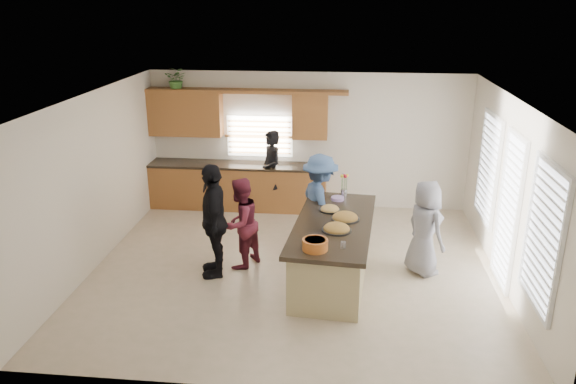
# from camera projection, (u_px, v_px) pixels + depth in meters

# --- Properties ---
(floor) EXTENTS (6.50, 6.50, 0.00)m
(floor) POSITION_uv_depth(u_px,v_px,m) (294.00, 268.00, 9.18)
(floor) COLOR beige
(floor) RESTS_ON ground
(room_shell) EXTENTS (6.52, 6.02, 2.81)m
(room_shell) POSITION_uv_depth(u_px,v_px,m) (295.00, 157.00, 8.55)
(room_shell) COLOR silver
(room_shell) RESTS_ON ground
(back_cabinetry) EXTENTS (4.08, 0.66, 2.46)m
(back_cabinetry) POSITION_uv_depth(u_px,v_px,m) (236.00, 165.00, 11.58)
(back_cabinetry) COLOR #995D2C
(back_cabinetry) RESTS_ON ground
(right_wall_glazing) EXTENTS (0.06, 4.00, 2.25)m
(right_wall_glazing) POSITION_uv_depth(u_px,v_px,m) (510.00, 202.00, 8.30)
(right_wall_glazing) COLOR white
(right_wall_glazing) RESTS_ON ground
(island) EXTENTS (1.39, 2.79, 0.95)m
(island) POSITION_uv_depth(u_px,v_px,m) (333.00, 252.00, 8.74)
(island) COLOR tan
(island) RESTS_ON ground
(platter_front) EXTENTS (0.44, 0.44, 0.18)m
(platter_front) POSITION_uv_depth(u_px,v_px,m) (337.00, 229.00, 8.24)
(platter_front) COLOR black
(platter_front) RESTS_ON island
(platter_mid) EXTENTS (0.44, 0.44, 0.18)m
(platter_mid) POSITION_uv_depth(u_px,v_px,m) (345.00, 218.00, 8.66)
(platter_mid) COLOR black
(platter_mid) RESTS_ON island
(platter_back) EXTENTS (0.33, 0.33, 0.13)m
(platter_back) POSITION_uv_depth(u_px,v_px,m) (330.00, 209.00, 9.01)
(platter_back) COLOR black
(platter_back) RESTS_ON island
(salad_bowl) EXTENTS (0.35, 0.35, 0.15)m
(salad_bowl) POSITION_uv_depth(u_px,v_px,m) (315.00, 244.00, 7.61)
(salad_bowl) COLOR #C86424
(salad_bowl) RESTS_ON island
(clear_cup) EXTENTS (0.08, 0.08, 0.09)m
(clear_cup) POSITION_uv_depth(u_px,v_px,m) (343.00, 245.00, 7.67)
(clear_cup) COLOR white
(clear_cup) RESTS_ON island
(plate_stack) EXTENTS (0.22, 0.22, 0.05)m
(plate_stack) POSITION_uv_depth(u_px,v_px,m) (338.00, 198.00, 9.50)
(plate_stack) COLOR #C59AE0
(plate_stack) RESTS_ON island
(flower_vase) EXTENTS (0.14, 0.14, 0.41)m
(flower_vase) POSITION_uv_depth(u_px,v_px,m) (344.00, 184.00, 9.57)
(flower_vase) COLOR silver
(flower_vase) RESTS_ON island
(potted_plant) EXTENTS (0.45, 0.40, 0.48)m
(potted_plant) POSITION_uv_depth(u_px,v_px,m) (177.00, 79.00, 11.21)
(potted_plant) COLOR #417930
(potted_plant) RESTS_ON back_cabinetry
(woman_left_back) EXTENTS (0.66, 0.73, 1.68)m
(woman_left_back) POSITION_uv_depth(u_px,v_px,m) (271.00, 171.00, 11.41)
(woman_left_back) COLOR black
(woman_left_back) RESTS_ON ground
(woman_left_mid) EXTENTS (0.85, 0.92, 1.51)m
(woman_left_mid) POSITION_uv_depth(u_px,v_px,m) (240.00, 223.00, 9.04)
(woman_left_mid) COLOR maroon
(woman_left_mid) RESTS_ON ground
(woman_left_front) EXTENTS (0.68, 1.15, 1.83)m
(woman_left_front) POSITION_uv_depth(u_px,v_px,m) (214.00, 220.00, 8.73)
(woman_left_front) COLOR black
(woman_left_front) RESTS_ON ground
(woman_right_back) EXTENTS (1.04, 1.27, 1.71)m
(woman_right_back) POSITION_uv_depth(u_px,v_px,m) (320.00, 203.00, 9.64)
(woman_right_back) COLOR #3B5782
(woman_right_back) RESTS_ON ground
(woman_right_front) EXTENTS (0.82, 0.90, 1.55)m
(woman_right_front) POSITION_uv_depth(u_px,v_px,m) (425.00, 228.00, 8.80)
(woman_right_front) COLOR slate
(woman_right_front) RESTS_ON ground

